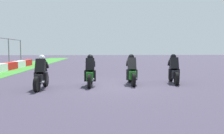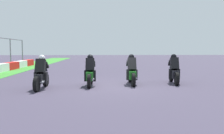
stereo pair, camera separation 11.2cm
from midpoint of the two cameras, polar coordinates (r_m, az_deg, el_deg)
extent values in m
plane|color=#3F384B|center=(11.04, 0.30, -4.69)|extent=(120.00, 120.00, 0.00)
cube|color=white|center=(19.37, -26.08, -0.26)|extent=(2.25, 0.60, 0.64)
cube|color=red|center=(21.50, -23.69, 0.24)|extent=(2.25, 0.60, 0.64)
cube|color=white|center=(23.65, -21.74, 0.65)|extent=(2.25, 0.60, 0.64)
cube|color=red|center=(25.84, -20.11, 0.98)|extent=(2.25, 0.60, 0.64)
cylinder|color=slate|center=(24.68, -23.88, 3.25)|extent=(0.10, 0.10, 2.81)
cylinder|color=slate|center=(27.96, -21.34, 3.42)|extent=(0.10, 0.10, 2.81)
cylinder|color=black|center=(12.87, 14.78, -2.09)|extent=(0.65, 0.21, 0.64)
cylinder|color=black|center=(11.51, 16.11, -2.88)|extent=(0.65, 0.21, 0.64)
cube|color=black|center=(12.17, 15.42, -1.62)|extent=(1.13, 0.45, 0.40)
ellipsoid|color=black|center=(12.24, 15.36, -0.18)|extent=(0.51, 0.35, 0.24)
cube|color=red|center=(11.67, 15.93, -1.79)|extent=(0.08, 0.17, 0.08)
cylinder|color=#A5A5AD|center=(11.88, 16.51, -2.42)|extent=(0.43, 0.15, 0.10)
cube|color=black|center=(12.03, 15.57, 0.79)|extent=(0.53, 0.45, 0.66)
sphere|color=black|center=(12.23, 15.39, 2.45)|extent=(0.33, 0.33, 0.30)
cube|color=slate|center=(12.63, 15.00, 0.15)|extent=(0.18, 0.28, 0.23)
cube|color=black|center=(12.01, 14.60, -1.68)|extent=(0.20, 0.16, 0.52)
cube|color=black|center=(12.10, 16.47, -1.68)|extent=(0.20, 0.16, 0.52)
cube|color=black|center=(12.37, 14.40, 1.00)|extent=(0.39, 0.14, 0.31)
cube|color=black|center=(12.44, 16.03, 0.99)|extent=(0.39, 0.14, 0.31)
cylinder|color=black|center=(12.14, 4.76, -2.35)|extent=(0.64, 0.15, 0.64)
cylinder|color=black|center=(10.76, 5.66, -3.22)|extent=(0.64, 0.15, 0.64)
cube|color=#227722|center=(11.43, 5.19, -1.86)|extent=(1.10, 0.34, 0.40)
ellipsoid|color=#227722|center=(11.50, 5.13, -0.32)|extent=(0.48, 0.31, 0.24)
cube|color=red|center=(10.93, 5.53, -2.05)|extent=(0.06, 0.16, 0.08)
cylinder|color=#A5A5AD|center=(11.12, 6.23, -2.72)|extent=(0.42, 0.11, 0.10)
cube|color=black|center=(11.29, 5.27, 0.71)|extent=(0.49, 0.41, 0.66)
sphere|color=black|center=(11.49, 5.14, 2.47)|extent=(0.30, 0.30, 0.30)
cube|color=#428D73|center=(11.89, 4.89, 0.03)|extent=(0.16, 0.26, 0.23)
cube|color=black|center=(11.29, 4.26, -1.94)|extent=(0.18, 0.14, 0.52)
cube|color=black|center=(11.34, 6.27, -1.92)|extent=(0.18, 0.14, 0.52)
cube|color=black|center=(11.64, 4.15, 0.93)|extent=(0.39, 0.11, 0.31)
cube|color=black|center=(11.68, 5.90, 0.93)|extent=(0.39, 0.11, 0.31)
cylinder|color=black|center=(11.69, -4.93, -2.61)|extent=(0.64, 0.16, 0.64)
cylinder|color=black|center=(10.31, -5.41, -3.56)|extent=(0.64, 0.16, 0.64)
cube|color=#227722|center=(10.98, -5.16, -2.12)|extent=(1.11, 0.35, 0.40)
ellipsoid|color=#227722|center=(11.05, -5.14, -0.52)|extent=(0.49, 0.31, 0.24)
cube|color=red|center=(10.47, -5.34, -2.33)|extent=(0.06, 0.16, 0.08)
cylinder|color=#A5A5AD|center=(10.64, -4.42, -3.03)|extent=(0.42, 0.11, 0.10)
cube|color=black|center=(10.83, -5.21, 0.55)|extent=(0.50, 0.41, 0.66)
sphere|color=black|center=(11.03, -5.15, 2.39)|extent=(0.31, 0.31, 0.30)
cube|color=slate|center=(11.44, -5.01, -0.14)|extent=(0.16, 0.26, 0.23)
cube|color=black|center=(10.88, -6.25, -2.19)|extent=(0.18, 0.15, 0.52)
cube|color=black|center=(10.85, -4.15, -2.19)|extent=(0.18, 0.15, 0.52)
cube|color=black|center=(11.22, -6.00, 0.78)|extent=(0.39, 0.11, 0.31)
cube|color=black|center=(11.20, -4.17, 0.79)|extent=(0.39, 0.11, 0.31)
cylinder|color=black|center=(11.22, -15.91, -3.06)|extent=(0.64, 0.16, 0.64)
cylinder|color=black|center=(9.88, -17.98, -4.10)|extent=(0.64, 0.16, 0.64)
cube|color=black|center=(10.53, -16.90, -2.58)|extent=(1.11, 0.36, 0.40)
ellipsoid|color=black|center=(10.59, -16.79, -0.90)|extent=(0.49, 0.32, 0.24)
cube|color=red|center=(10.04, -17.69, -2.81)|extent=(0.07, 0.16, 0.08)
cylinder|color=#A5A5AD|center=(10.17, -16.55, -3.55)|extent=(0.42, 0.11, 0.10)
cube|color=black|center=(10.38, -17.11, 0.21)|extent=(0.50, 0.42, 0.66)
sphere|color=silver|center=(10.57, -16.83, 2.13)|extent=(0.31, 0.31, 0.30)
cube|color=#545364|center=(10.97, -16.24, -0.50)|extent=(0.16, 0.26, 0.23)
cube|color=black|center=(10.47, -18.13, -2.64)|extent=(0.18, 0.15, 0.52)
cube|color=black|center=(10.36, -16.01, -2.67)|extent=(0.18, 0.15, 0.52)
cube|color=black|center=(10.79, -17.48, 0.46)|extent=(0.39, 0.11, 0.31)
cube|color=black|center=(10.70, -15.63, 0.47)|extent=(0.39, 0.11, 0.31)
camera|label=1|loc=(0.06, -89.71, 0.02)|focal=36.65mm
camera|label=2|loc=(0.06, 90.29, -0.02)|focal=36.65mm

